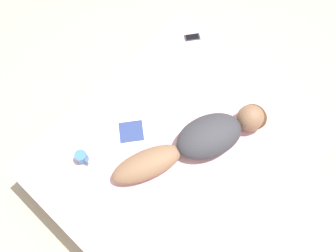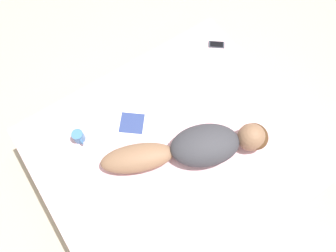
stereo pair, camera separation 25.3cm
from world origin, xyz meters
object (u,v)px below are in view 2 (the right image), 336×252
at_px(open_magazine, 134,109).
at_px(coffee_mug, 79,136).
at_px(person, 197,147).
at_px(cell_phone, 217,45).

bearing_deg(open_magazine, coffee_mug, -51.87).
bearing_deg(person, coffee_mug, -106.50).
relative_size(open_magazine, coffee_mug, 4.82).
xyz_separation_m(person, cell_phone, (-0.71, 0.73, -0.09)).
bearing_deg(coffee_mug, open_magazine, 88.30).
xyz_separation_m(coffee_mug, cell_phone, (-0.12, 1.42, -0.05)).
height_order(open_magazine, coffee_mug, coffee_mug).
bearing_deg(coffee_mug, person, 49.67).
bearing_deg(open_magazine, person, 59.62).
height_order(person, coffee_mug, person).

